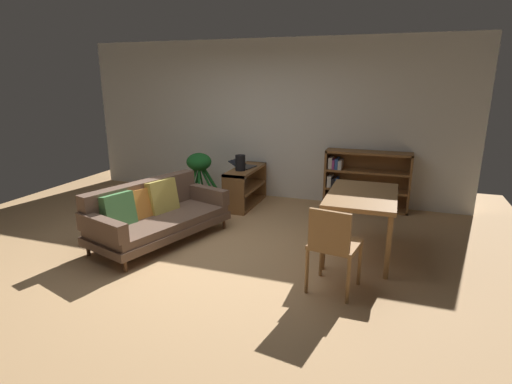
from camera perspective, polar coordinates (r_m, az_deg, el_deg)
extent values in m
plane|color=tan|center=(5.04, -8.13, -8.48)|extent=(8.16, 8.16, 0.00)
cube|color=silver|center=(7.13, 1.55, 10.10)|extent=(6.80, 0.10, 2.70)
cylinder|color=#56351E|center=(5.74, -4.55, -4.50)|extent=(0.04, 0.04, 0.14)
cylinder|color=#56351E|center=(4.73, -18.02, -9.91)|extent=(0.04, 0.04, 0.14)
cylinder|color=#56351E|center=(6.21, -9.57, -3.08)|extent=(0.04, 0.04, 0.14)
cylinder|color=#56351E|center=(5.29, -22.63, -7.58)|extent=(0.04, 0.04, 0.14)
cube|color=brown|center=(5.40, -13.27, -4.86)|extent=(1.34, 1.98, 0.10)
cube|color=brown|center=(5.37, -13.34, -3.86)|extent=(1.28, 1.90, 0.10)
cube|color=brown|center=(5.54, -15.72, -0.64)|extent=(0.69, 1.72, 0.41)
cube|color=brown|center=(5.86, -7.22, -0.26)|extent=(0.81, 0.37, 0.21)
cube|color=brown|center=(4.86, -20.99, -4.66)|extent=(0.81, 0.37, 0.21)
cube|color=#4C894C|center=(5.14, -18.93, -2.46)|extent=(0.32, 0.45, 0.42)
cube|color=orange|center=(5.34, -16.28, -1.73)|extent=(0.29, 0.41, 0.39)
cube|color=tan|center=(5.53, -13.18, -0.62)|extent=(0.34, 0.48, 0.45)
cube|color=brown|center=(7.21, 0.03, 1.82)|extent=(0.37, 0.04, 0.63)
cube|color=brown|center=(6.24, -3.24, -0.45)|extent=(0.37, 0.04, 0.63)
cube|color=brown|center=(6.72, -1.49, 0.63)|extent=(0.37, 1.08, 0.04)
cube|color=brown|center=(6.65, -1.51, 3.22)|extent=(0.37, 1.12, 0.04)
cube|color=brown|center=(6.80, -1.47, -1.63)|extent=(0.37, 1.08, 0.04)
cube|color=#333338|center=(6.70, -1.28, 3.56)|extent=(0.26, 0.35, 0.02)
cube|color=black|center=(6.79, -2.66, 4.16)|extent=(0.23, 0.33, 0.10)
cylinder|color=black|center=(6.45, -2.23, 4.14)|extent=(0.16, 0.16, 0.25)
cylinder|color=slate|center=(6.44, -2.24, 4.58)|extent=(0.09, 0.09, 0.01)
cylinder|color=#333338|center=(7.07, -7.88, -0.44)|extent=(0.27, 0.27, 0.19)
cylinder|color=#1E6B28|center=(6.96, -7.15, 2.04)|extent=(0.25, 0.07, 0.47)
cylinder|color=#1E6B28|center=(7.00, -6.84, 2.40)|extent=(0.29, 0.22, 0.55)
cylinder|color=#1E6B28|center=(7.08, -7.78, 2.03)|extent=(0.07, 0.20, 0.41)
cylinder|color=#1E6B28|center=(7.06, -8.33, 1.76)|extent=(0.18, 0.11, 0.37)
cylinder|color=#1E6B28|center=(6.95, -9.05, 2.35)|extent=(0.24, 0.23, 0.57)
cylinder|color=#1E6B28|center=(6.93, -8.71, 2.12)|extent=(0.14, 0.23, 0.52)
cylinder|color=#1E6B28|center=(6.88, -8.06, 2.35)|extent=(0.12, 0.23, 0.58)
ellipsoid|color=#1E6B28|center=(6.93, -8.07, 4.26)|extent=(0.42, 0.42, 0.30)
cylinder|color=olive|center=(5.56, 11.55, -2.39)|extent=(0.06, 0.06, 0.71)
cylinder|color=olive|center=(4.52, 9.50, -6.62)|extent=(0.06, 0.06, 0.71)
cylinder|color=olive|center=(5.52, 18.57, -3.05)|extent=(0.06, 0.06, 0.71)
cylinder|color=olive|center=(4.47, 18.21, -7.49)|extent=(0.06, 0.06, 0.71)
cube|color=olive|center=(4.88, 14.81, -0.50)|extent=(0.78, 1.22, 0.05)
cylinder|color=olive|center=(4.41, 9.20, -8.88)|extent=(0.04, 0.04, 0.47)
cylinder|color=olive|center=(4.31, 14.44, -9.82)|extent=(0.04, 0.04, 0.47)
cylinder|color=olive|center=(4.06, 7.20, -11.06)|extent=(0.04, 0.04, 0.47)
cylinder|color=olive|center=(3.95, 12.89, -12.18)|extent=(0.04, 0.04, 0.47)
cube|color=olive|center=(4.07, 11.12, -7.25)|extent=(0.51, 0.51, 0.04)
cube|color=olive|center=(3.81, 10.34, -5.40)|extent=(0.40, 0.10, 0.38)
cube|color=brown|center=(6.80, 9.91, 2.07)|extent=(0.04, 0.34, 0.94)
cube|color=brown|center=(6.72, 20.89, 1.09)|extent=(0.04, 0.34, 0.94)
cube|color=brown|center=(6.64, 15.66, 5.38)|extent=(1.34, 0.34, 0.04)
cube|color=brown|center=(6.85, 15.10, -2.09)|extent=(1.34, 0.34, 0.04)
cube|color=brown|center=(6.88, 15.47, 1.87)|extent=(1.30, 0.04, 0.94)
cube|color=brown|center=(6.77, 15.28, 0.35)|extent=(1.30, 0.32, 0.04)
cube|color=brown|center=(6.70, 15.47, 2.83)|extent=(1.30, 0.32, 0.04)
cube|color=orange|center=(6.86, 10.28, -0.82)|extent=(0.05, 0.25, 0.18)
cube|color=#337F47|center=(6.84, 10.78, -0.73)|extent=(0.06, 0.23, 0.22)
cube|color=gold|center=(6.83, 11.29, -0.79)|extent=(0.04, 0.23, 0.21)
cube|color=silver|center=(6.79, 10.45, 1.66)|extent=(0.06, 0.28, 0.18)
cube|color=black|center=(6.77, 10.95, 1.43)|extent=(0.06, 0.24, 0.15)
cube|color=#2D5199|center=(6.77, 11.41, 1.40)|extent=(0.04, 0.26, 0.14)
cube|color=silver|center=(6.70, 10.54, 4.11)|extent=(0.06, 0.21, 0.18)
cube|color=#993884|center=(6.71, 11.01, 3.95)|extent=(0.03, 0.25, 0.15)
cube|color=#2D5199|center=(6.71, 11.43, 4.01)|extent=(0.05, 0.27, 0.17)
cube|color=silver|center=(6.70, 11.89, 3.87)|extent=(0.06, 0.28, 0.14)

